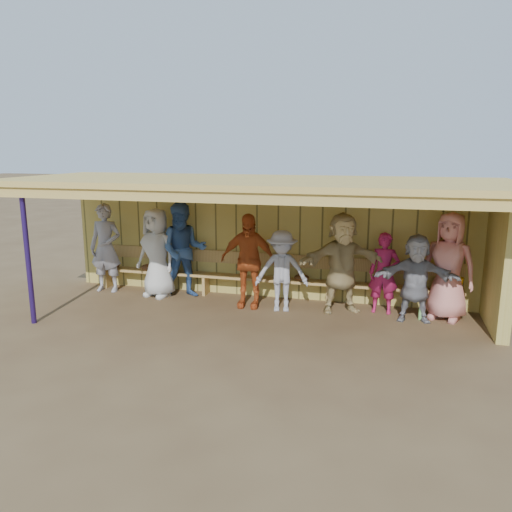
% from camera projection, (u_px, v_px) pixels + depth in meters
% --- Properties ---
extents(ground, '(90.00, 90.00, 0.00)m').
position_uv_depth(ground, '(251.00, 315.00, 9.23)').
color(ground, brown).
rests_on(ground, ground).
extents(player_a, '(0.72, 0.51, 1.89)m').
position_uv_depth(player_a, '(106.00, 248.00, 10.63)').
color(player_a, gray).
rests_on(player_a, ground).
extents(player_b, '(1.02, 0.80, 1.84)m').
position_uv_depth(player_b, '(157.00, 253.00, 10.26)').
color(player_b, silver).
rests_on(player_b, ground).
extents(player_c, '(1.15, 1.03, 1.96)m').
position_uv_depth(player_c, '(184.00, 250.00, 10.21)').
color(player_c, '#375C98').
rests_on(player_c, ground).
extents(player_d, '(1.09, 0.49, 1.83)m').
position_uv_depth(player_d, '(248.00, 261.00, 9.57)').
color(player_d, '#BD4E1E').
rests_on(player_d, ground).
extents(player_e, '(1.08, 0.75, 1.54)m').
position_uv_depth(player_e, '(282.00, 271.00, 9.36)').
color(player_e, '#9B9BA3').
rests_on(player_e, ground).
extents(player_f, '(1.82, 1.22, 1.88)m').
position_uv_depth(player_f, '(342.00, 263.00, 9.27)').
color(player_f, tan).
rests_on(player_f, ground).
extents(player_g, '(0.58, 0.41, 1.52)m').
position_uv_depth(player_g, '(384.00, 273.00, 9.24)').
color(player_g, '#AC1B4F').
rests_on(player_g, ground).
extents(player_h, '(1.11, 0.92, 1.94)m').
position_uv_depth(player_h, '(448.00, 266.00, 8.85)').
color(player_h, '#DB847B').
rests_on(player_h, ground).
extents(player_extra, '(1.49, 0.56, 1.57)m').
position_uv_depth(player_extra, '(416.00, 278.00, 8.78)').
color(player_extra, gray).
rests_on(player_extra, ground).
extents(dugout_structure, '(8.80, 3.20, 2.50)m').
position_uv_depth(dugout_structure, '(280.00, 220.00, 9.42)').
color(dugout_structure, tan).
rests_on(dugout_structure, ground).
extents(bench, '(7.60, 0.34, 0.93)m').
position_uv_depth(bench, '(266.00, 273.00, 10.17)').
color(bench, tan).
rests_on(bench, ground).
extents(dugout_equipment, '(7.30, 0.62, 0.80)m').
position_uv_depth(dugout_equipment, '(225.00, 274.00, 10.27)').
color(dugout_equipment, gold).
rests_on(dugout_equipment, ground).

